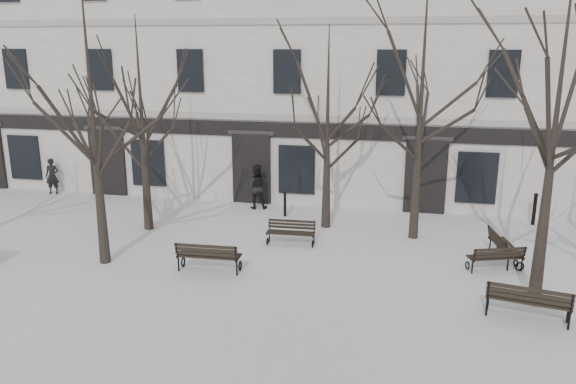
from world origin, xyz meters
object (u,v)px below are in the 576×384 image
(bench_4, at_px, (496,257))
(tree_2, at_px, (559,96))
(tree_1, at_px, (90,88))
(bench_2, at_px, (528,300))
(bench_5, at_px, (503,246))
(bench_1, at_px, (208,255))
(bench_3, at_px, (291,232))

(bench_4, bearing_deg, tree_2, 89.14)
(tree_1, height_order, tree_2, tree_2)
(bench_2, bearing_deg, bench_5, -78.99)
(tree_1, relative_size, bench_1, 4.46)
(bench_1, relative_size, bench_2, 0.94)
(bench_4, relative_size, bench_5, 0.93)
(tree_1, distance_m, tree_2, 12.22)
(bench_1, height_order, bench_4, bench_1)
(bench_1, relative_size, bench_5, 1.04)
(bench_2, bearing_deg, bench_3, -20.03)
(tree_2, height_order, bench_2, tree_2)
(bench_3, distance_m, bench_4, 6.40)
(bench_4, bearing_deg, bench_2, 76.69)
(bench_1, xyz_separation_m, bench_4, (8.20, 1.76, -0.07))
(tree_2, relative_size, bench_1, 4.50)
(bench_3, bearing_deg, bench_2, -33.43)
(bench_3, relative_size, bench_5, 0.89)
(bench_2, xyz_separation_m, bench_3, (-6.62, 4.04, -0.09))
(bench_3, relative_size, bench_4, 0.96)
(bench_1, height_order, bench_3, bench_1)
(bench_1, xyz_separation_m, bench_2, (8.50, -1.26, 0.02))
(tree_2, height_order, bench_4, tree_2)
(bench_5, bearing_deg, bench_3, 79.23)
(bench_1, bearing_deg, bench_2, 169.49)
(bench_3, xyz_separation_m, bench_4, (6.32, -1.02, 0.00))
(tree_1, bearing_deg, tree_2, -1.56)
(tree_1, bearing_deg, bench_2, -6.37)
(tree_2, bearing_deg, bench_2, -110.22)
(bench_2, bearing_deg, bench_1, 2.98)
(tree_1, distance_m, bench_1, 5.80)
(bench_1, height_order, bench_2, bench_2)
(bench_1, bearing_deg, bench_5, -164.48)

